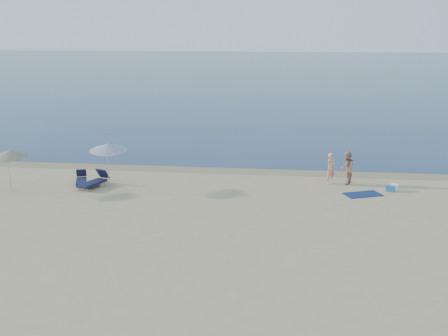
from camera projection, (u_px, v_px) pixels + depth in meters
The scene contains 11 objects.
sea at pixel (285, 69), 109.17m from camera, with size 240.00×160.00×0.01m, color #0C224C.
wet_sand_strip at pixel (263, 172), 31.58m from camera, with size 240.00×1.60×0.00m, color #847254.
person_left at pixel (331, 169), 28.92m from camera, with size 0.59×0.39×1.62m, color tan.
person_right at pixel (347, 168), 28.93m from camera, with size 0.82×0.64×1.69m, color tan.
beach_towel at pixel (363, 194), 27.22m from camera, with size 1.75×0.97×0.03m, color #0F1E4D.
white_bag at pixel (394, 187), 27.89m from camera, with size 0.37×0.32×0.32m, color white.
blue_cooler at pixel (390, 188), 27.78m from camera, with size 0.41×0.29×0.29m, color #205FB1.
umbrella_near at pixel (108, 147), 27.91m from camera, with size 2.18×2.20×2.41m.
umbrella_far at pixel (10, 153), 27.39m from camera, with size 1.94×1.96×2.23m.
lounger_left at pixel (81, 180), 28.94m from camera, with size 1.01×1.65×0.69m.
lounger_right at pixel (94, 181), 28.44m from camera, with size 1.26×1.95×0.82m.
Camera 1 is at (1.55, -11.22, 7.89)m, focal length 45.00 mm.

